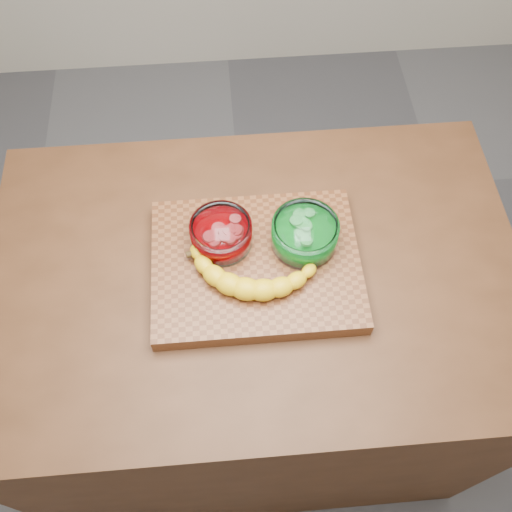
{
  "coord_description": "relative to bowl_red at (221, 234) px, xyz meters",
  "views": [
    {
      "loc": [
        -0.05,
        -0.62,
        2.0
      ],
      "look_at": [
        0.0,
        0.0,
        0.96
      ],
      "focal_mm": 40.0,
      "sensor_mm": 36.0,
      "label": 1
    }
  ],
  "objects": [
    {
      "name": "banana",
      "position": [
        0.06,
        -0.09,
        -0.01
      ],
      "size": [
        0.3,
        0.17,
        0.04
      ],
      "primitive_type": null,
      "color": "gold",
      "rests_on": "cutting_board"
    },
    {
      "name": "ground",
      "position": [
        0.07,
        -0.06,
        -0.97
      ],
      "size": [
        3.5,
        3.5,
        0.0
      ],
      "primitive_type": "plane",
      "color": "#56565A",
      "rests_on": "ground"
    },
    {
      "name": "cutting_board",
      "position": [
        0.07,
        -0.06,
        -0.05
      ],
      "size": [
        0.45,
        0.35,
        0.04
      ],
      "primitive_type": "cube",
      "color": "brown",
      "rests_on": "counter"
    },
    {
      "name": "bowl_red",
      "position": [
        0.0,
        0.0,
        0.0
      ],
      "size": [
        0.13,
        0.13,
        0.06
      ],
      "color": "white",
      "rests_on": "cutting_board"
    },
    {
      "name": "counter",
      "position": [
        0.07,
        -0.06,
        -0.52
      ],
      "size": [
        1.2,
        0.8,
        0.9
      ],
      "primitive_type": "cube",
      "color": "#482915",
      "rests_on": "ground"
    },
    {
      "name": "bowl_green",
      "position": [
        0.18,
        -0.02,
        0.0
      ],
      "size": [
        0.14,
        0.14,
        0.07
      ],
      "color": "white",
      "rests_on": "cutting_board"
    }
  ]
}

